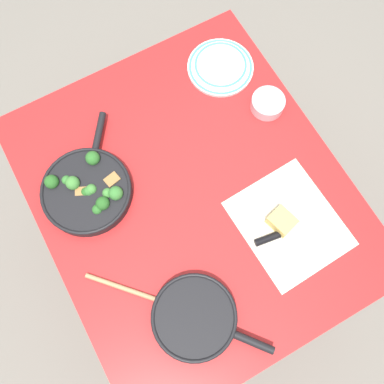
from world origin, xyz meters
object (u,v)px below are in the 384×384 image
object	(u,v)px
cheese_block	(282,221)
prep_bowl_steel	(268,103)
skillet_eggs	(195,318)
dinner_plate_stack	(221,66)
skillet_broccoli	(87,190)
wooden_spoon	(154,299)
grater_knife	(280,234)

from	to	relation	value
cheese_block	prep_bowl_steel	size ratio (longest dim) A/B	0.81
skillet_eggs	dinner_plate_stack	size ratio (longest dim) A/B	1.37
skillet_broccoli	dinner_plate_stack	world-z (taller)	skillet_broccoli
wooden_spoon	cheese_block	size ratio (longest dim) A/B	3.04
skillet_eggs	wooden_spoon	xyz separation A→B (m)	(-0.11, -0.08, -0.02)
grater_knife	skillet_broccoli	bearing A→B (deg)	146.68
skillet_broccoli	prep_bowl_steel	bearing A→B (deg)	-55.03
skillet_broccoli	cheese_block	world-z (taller)	skillet_broccoli
cheese_block	dinner_plate_stack	world-z (taller)	cheese_block
wooden_spoon	skillet_broccoli	bearing A→B (deg)	141.64
grater_knife	skillet_eggs	bearing A→B (deg)	-157.28
cheese_block	dinner_plate_stack	bearing A→B (deg)	168.43
skillet_eggs	prep_bowl_steel	world-z (taller)	skillet_eggs
skillet_eggs	grater_knife	bearing A→B (deg)	65.34
grater_knife	cheese_block	size ratio (longest dim) A/B	2.65
wooden_spoon	cheese_block	bearing A→B (deg)	49.12
grater_knife	dinner_plate_stack	bearing A→B (deg)	85.70
skillet_broccoli	wooden_spoon	world-z (taller)	skillet_broccoli
cheese_block	prep_bowl_steel	distance (m)	0.43
skillet_broccoli	cheese_block	xyz separation A→B (m)	(0.40, 0.50, -0.00)
skillet_eggs	cheese_block	xyz separation A→B (m)	(-0.12, 0.39, -0.00)
skillet_eggs	cheese_block	distance (m)	0.41
wooden_spoon	dinner_plate_stack	world-z (taller)	dinner_plate_stack
wooden_spoon	grater_knife	xyz separation A→B (m)	(0.02, 0.45, 0.00)
wooden_spoon	grater_knife	size ratio (longest dim) A/B	1.15
wooden_spoon	cheese_block	distance (m)	0.47
dinner_plate_stack	wooden_spoon	bearing A→B (deg)	-44.08
cheese_block	dinner_plate_stack	xyz separation A→B (m)	(-0.60, 0.12, -0.01)
wooden_spoon	prep_bowl_steel	distance (m)	0.77
skillet_broccoli	skillet_eggs	xyz separation A→B (m)	(0.52, 0.11, -0.00)
wooden_spoon	prep_bowl_steel	xyz separation A→B (m)	(-0.40, 0.66, 0.01)
grater_knife	wooden_spoon	bearing A→B (deg)	-173.68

